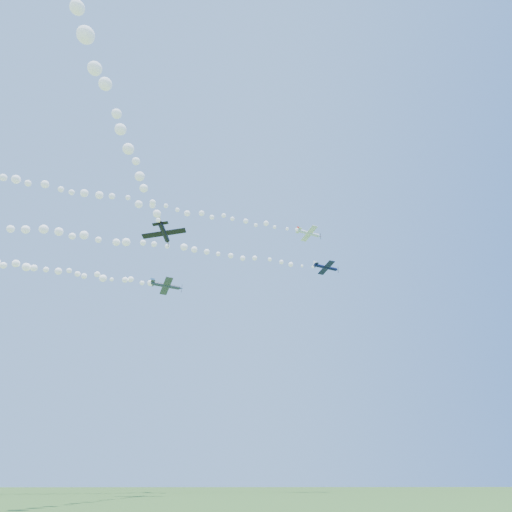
{
  "coord_description": "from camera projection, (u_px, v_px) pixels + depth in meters",
  "views": [
    {
      "loc": [
        -3.0,
        -89.99,
        2.0
      ],
      "look_at": [
        1.83,
        -5.84,
        46.66
      ],
      "focal_mm": 30.0,
      "sensor_mm": 36.0,
      "label": 1
    }
  ],
  "objects": [
    {
      "name": "plane_white",
      "position": [
        309.0,
        233.0,
        104.12
      ],
      "size": [
        6.59,
        6.97,
        2.53
      ],
      "rotation": [
        -0.06,
        0.09,
        0.28
      ],
      "color": "white"
    },
    {
      "name": "smoke_trail_grey",
      "position": [
        1.0,
        264.0,
        88.11
      ],
      "size": [
        60.66,
        21.13,
        3.42
      ],
      "primitive_type": null,
      "color": "white"
    },
    {
      "name": "ground",
      "position": [
        244.0,
        494.0,
        78.6
      ],
      "size": [
        260.0,
        260.0,
        0.0
      ],
      "primitive_type": "plane",
      "color": "#314F1D",
      "rests_on": "ground"
    },
    {
      "name": "plane_navy",
      "position": [
        326.0,
        267.0,
        104.47
      ],
      "size": [
        6.81,
        7.22,
        2.63
      ],
      "rotation": [
        -0.04,
        0.09,
        0.22
      ],
      "color": "#0D123A"
    },
    {
      "name": "plane_black",
      "position": [
        164.0,
        233.0,
        75.08
      ],
      "size": [
        7.61,
        7.31,
        2.06
      ],
      "rotation": [
        -0.16,
        -0.02,
        1.5
      ],
      "color": "black"
    },
    {
      "name": "smoke_trail_white",
      "position": [
        133.0,
        201.0,
        91.85
      ],
      "size": [
        76.51,
        23.59,
        2.83
      ],
      "primitive_type": null,
      "color": "white"
    },
    {
      "name": "smoke_trail_navy",
      "position": [
        135.0,
        243.0,
        93.4
      ],
      "size": [
        84.53,
        20.88,
        2.7
      ],
      "primitive_type": null,
      "color": "white"
    },
    {
      "name": "plane_grey",
      "position": [
        166.0,
        286.0,
        99.01
      ],
      "size": [
        7.76,
        8.16,
        2.62
      ],
      "rotation": [
        -0.12,
        0.04,
        0.31
      ],
      "color": "#333C4B"
    }
  ]
}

